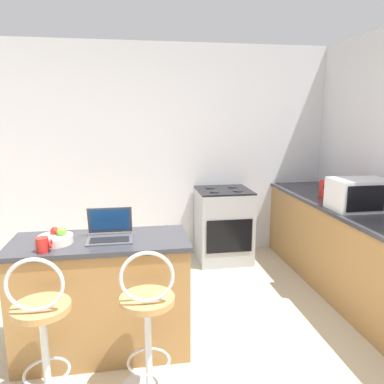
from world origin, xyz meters
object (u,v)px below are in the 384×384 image
microwave (359,194)px  stove_range (223,225)px  bar_stool_near (43,338)px  fruit_bowl (56,238)px  laptop (110,231)px  toaster (335,190)px  mug_red (43,245)px  bar_stool_far (148,328)px

microwave → stove_range: 1.64m
bar_stool_near → fruit_bowl: size_ratio=4.21×
laptop → fruit_bowl: size_ratio=1.34×
bar_stool_near → fruit_bowl: 0.68m
microwave → stove_range: bearing=131.6°
bar_stool_near → toaster: size_ratio=4.01×
stove_range → mug_red: size_ratio=8.83×
mug_red → fruit_bowl: fruit_bowl is taller
fruit_bowl → bar_stool_far: bearing=-39.9°
bar_stool_far → microwave: (2.03, 1.02, 0.56)m
bar_stool_near → laptop: laptop is taller
laptop → toaster: laptop is taller
mug_red → microwave: bearing=14.3°
laptop → toaster: size_ratio=1.28×
bar_stool_far → mug_red: bearing=152.9°
bar_stool_far → microwave: 2.34m
toaster → mug_red: (-2.72, -1.17, -0.04)m
fruit_bowl → microwave: bearing=11.0°
mug_red → toaster: bearing=23.2°
laptop → fruit_bowl: laptop is taller
bar_stool_far → mug_red: (-0.66, 0.34, 0.46)m
bar_stool_near → mug_red: size_ratio=9.95×
laptop → mug_red: laptop is taller
laptop → microwave: 2.32m
laptop → toaster: (2.30, 0.95, 0.04)m
microwave → stove_range: microwave is taller
bar_stool_near → bar_stool_far: size_ratio=1.00×
bar_stool_far → fruit_bowl: (-0.60, 0.50, 0.45)m
microwave → mug_red: 2.77m
stove_range → fruit_bowl: bearing=-134.3°
bar_stool_far → fruit_bowl: bar_stool_far is taller
bar_stool_near → stove_range: bar_stool_near is taller
laptop → fruit_bowl: (-0.36, -0.04, -0.02)m
mug_red → fruit_bowl: 0.18m
toaster → stove_range: toaster is taller
bar_stool_near → toaster: toaster is taller
bar_stool_near → stove_range: size_ratio=1.13×
bar_stool_far → laptop: (-0.24, 0.55, 0.47)m
bar_stool_near → fruit_bowl: (0.02, 0.50, 0.45)m
microwave → laptop: bearing=-168.3°
bar_stool_far → toaster: bearing=36.0°
stove_range → toaster: bearing=-32.2°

